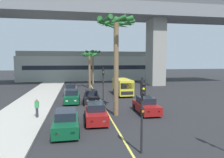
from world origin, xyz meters
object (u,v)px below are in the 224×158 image
Objects in this scene: car_queue_sixth at (66,122)px; car_queue_fifth at (91,97)px; car_queue_second at (96,113)px; car_queue_fourth at (72,97)px; car_queue_front at (146,106)px; delivery_van at (123,87)px; traffic_light_median_far at (103,79)px; pedestrian_mid_block at (37,108)px; car_queue_third at (71,90)px; palm_tree_far_median at (116,37)px; palm_tree_near_median at (93,56)px; palm_tree_mid_median at (89,60)px; traffic_light_median_near at (142,105)px.

car_queue_fifth is at bearing 75.94° from car_queue_sixth.
car_queue_second is 1.00× the size of car_queue_fifth.
car_queue_front is at bearing -41.15° from car_queue_fourth.
delivery_van is at bearing 67.74° from car_queue_second.
delivery_van is (4.90, 4.58, 0.57)m from car_queue_fifth.
pedestrian_mid_block is at bearing -131.70° from traffic_light_median_far.
car_queue_front is 9.51m from car_queue_fourth.
pedestrian_mid_block reaches higher than car_queue_fourth.
palm_tree_far_median is at bearing -70.92° from car_queue_third.
traffic_light_median_far is (1.83, 9.27, 1.99)m from car_queue_second.
car_queue_front is at bearing 2.07° from pedestrian_mid_block.
traffic_light_median_far is (1.65, 1.41, 1.99)m from car_queue_fifth.
car_queue_fourth is (0.30, -6.30, 0.00)m from car_queue_third.
car_queue_front is 0.56× the size of palm_tree_near_median.
car_queue_second is at bearing -140.86° from palm_tree_far_median.
palm_tree_near_median reaches higher than car_queue_second.
delivery_van is 0.80× the size of palm_tree_mid_median.
palm_tree_far_median reaches higher than palm_tree_near_median.
car_queue_sixth is at bearing -91.23° from car_queue_fourth.
car_queue_third is at bearing 99.36° from car_queue_second.
delivery_van is 1.26× the size of traffic_light_median_near.
delivery_van reaches higher than car_queue_third.
pedestrian_mid_block is at bearing -113.38° from car_queue_fourth.
car_queue_sixth is 0.98× the size of traffic_light_median_near.
palm_tree_near_median is (2.02, 27.87, 5.26)m from car_queue_second.
car_queue_fourth is 0.46× the size of palm_tree_far_median.
car_queue_sixth is at bearing -98.23° from palm_tree_near_median.
car_queue_second is 21.46m from palm_tree_mid_median.
palm_tree_far_median reaches higher than car_queue_third.
traffic_light_median_far is 12.00m from palm_tree_mid_median.
car_queue_fifth is 8.08m from pedestrian_mid_block.
car_queue_fifth is 0.63× the size of palm_tree_mid_median.
car_queue_third is 16.73m from car_queue_sixth.
delivery_van is 16.42m from palm_tree_near_median.
car_queue_front is 0.63× the size of palm_tree_mid_median.
palm_tree_mid_median is (-4.21, 18.97, 4.44)m from car_queue_front.
delivery_van is at bearing -15.84° from car_queue_third.
car_queue_sixth is 23.78m from palm_tree_mid_median.
palm_tree_near_median is 26.22m from palm_tree_far_median.
car_queue_third is 0.57× the size of palm_tree_near_median.
palm_tree_far_median is at bearing 39.14° from car_queue_second.
car_queue_fifth is at bearing -92.88° from palm_tree_mid_median.
traffic_light_median_far is at bearing 40.64° from car_queue_fifth.
traffic_light_median_near is 10.71m from pedestrian_mid_block.
traffic_light_median_near reaches higher than car_queue_third.
car_queue_fifth is (2.59, -6.70, 0.00)m from car_queue_third.
car_queue_third is 14.98m from palm_tree_near_median.
car_queue_third is 7.06m from traffic_light_median_far.
delivery_van is (5.09, 12.43, 0.57)m from car_queue_second.
pedestrian_mid_block reaches higher than car_queue_front.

